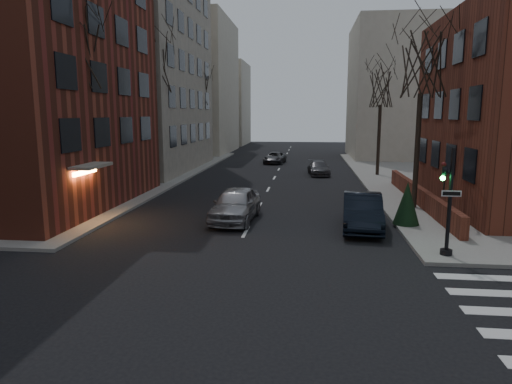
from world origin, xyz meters
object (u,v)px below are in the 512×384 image
Objects in this scene: streetlamp_near at (146,130)px; car_lane_far at (275,158)px; tree_left_a at (74,50)px; parked_sedan at (362,212)px; tree_right_b at (381,87)px; car_lane_gray at (319,168)px; tree_left_b at (154,66)px; sandwich_board at (443,211)px; traffic_signal at (448,209)px; tree_left_c at (198,88)px; car_lane_silver at (236,204)px; evergreen_shrub at (407,203)px; streetlamp_far at (209,124)px; tree_right_a at (422,63)px.

streetlamp_near reaches higher than car_lane_far.
parked_sedan is at bearing -3.21° from tree_left_a.
tree_right_b is at bearing 84.03° from parked_sedan.
streetlamp_near is at bearing -144.78° from car_lane_gray.
tree_left_b is 13.11× the size of sandwich_board.
tree_left_c is at bearing 118.36° from traffic_signal.
evergreen_shrub is at bearing 1.58° from car_lane_silver.
sandwich_board is (10.37, 1.04, -0.29)m from car_lane_silver.
tree_left_a reaches higher than tree_right_b.
tree_left_a is 1.06× the size of tree_left_c.
parked_sedan is at bearing -4.43° from car_lane_silver.
tree_left_c is 28.02m from car_lane_silver.
evergreen_shrub is (2.13, 0.56, 0.34)m from parked_sedan.
sandwich_board is (5.82, -17.10, -0.05)m from car_lane_gray.
tree_left_c is at bearing 90.00° from tree_left_a.
parked_sedan is at bearing -42.08° from tree_left_b.
tree_right_b is at bearing 87.85° from traffic_signal.
traffic_signal is at bearing -16.65° from tree_left_a.
car_lane_far is (7.40, 19.50, -3.63)m from streetlamp_near.
tree_left_a is 2.34× the size of car_lane_far.
streetlamp_far is at bearing 119.09° from evergreen_shrub.
car_lane_far is (7.40, -0.50, -3.63)m from streetlamp_far.
streetlamp_near is 3.07× the size of evergreen_shrub.
streetlamp_far is 8.26m from car_lane_far.
tree_left_b is at bearing 144.38° from sandwich_board.
car_lane_far reaches higher than sandwich_board.
streetlamp_far reaches higher than evergreen_shrub.
tree_left_b reaches higher than evergreen_shrub.
sandwich_board is at bearing -62.24° from car_lane_far.
tree_left_c is at bearing 121.86° from evergreen_shrub.
tree_right_b is 20.01m from streetlamp_near.
sandwich_board is at bearing 29.42° from parked_sedan.
traffic_signal is 0.41× the size of tree_right_a.
car_lane_gray is 18.06m from sandwich_board.
tree_left_a is 1.63× the size of streetlamp_near.
streetlamp_far is at bearing 125.31° from tree_right_a.
parked_sedan reaches higher than sandwich_board.
tree_right_a is at bearing -90.00° from tree_right_b.
tree_left_b reaches higher than tree_right_b.
traffic_signal is 0.44× the size of tree_right_b.
tree_right_b is 20.01m from streetlamp_far.
traffic_signal reaches higher than car_lane_silver.
traffic_signal is 4.85m from evergreen_shrub.
streetlamp_near is at bearing 166.76° from tree_right_a.
car_lane_far is (8.00, 27.50, -7.86)m from tree_left_a.
tree_left_b reaches higher than car_lane_silver.
car_lane_gray is (11.95, -9.74, -3.63)m from streetlamp_far.
car_lane_silver is (8.00, -11.88, -8.07)m from tree_left_b.
streetlamp_near is 20.00m from streetlamp_far.
car_lane_gray is at bearing 100.20° from traffic_signal.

